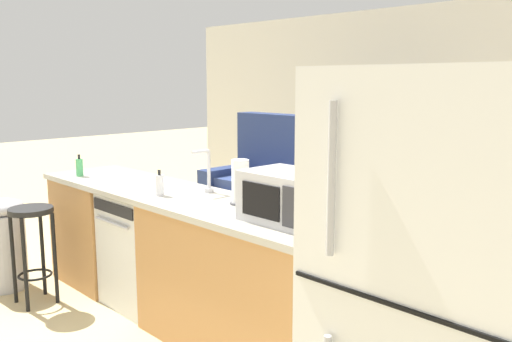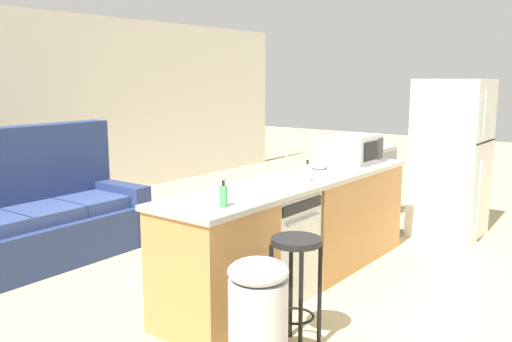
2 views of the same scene
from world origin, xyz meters
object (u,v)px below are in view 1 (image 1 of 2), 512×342
(dishwasher, at_px, (150,249))
(soap_bottle, at_px, (160,185))
(bar_stool, at_px, (32,234))
(trash_bin, at_px, (4,243))
(couch, at_px, (292,194))
(dish_soap_bottle, at_px, (79,167))
(microwave, at_px, (290,197))
(refrigerator, at_px, (446,333))
(paper_towel_roll, at_px, (240,182))

(dishwasher, xyz_separation_m, soap_bottle, (0.33, -0.12, 0.55))
(soap_bottle, height_order, bar_stool, soap_bottle)
(trash_bin, xyz_separation_m, couch, (0.40, 3.01, 0.02))
(dishwasher, distance_m, dish_soap_bottle, 0.94)
(trash_bin, bearing_deg, microwave, 15.50)
(refrigerator, distance_m, soap_bottle, 2.31)
(microwave, xyz_separation_m, trash_bin, (-2.48, -0.69, -0.66))
(refrigerator, height_order, couch, refrigerator)
(microwave, distance_m, couch, 3.18)
(dishwasher, bearing_deg, soap_bottle, -20.26)
(refrigerator, height_order, dish_soap_bottle, refrigerator)
(microwave, distance_m, bar_stool, 2.17)
(soap_bottle, relative_size, couch, 0.09)
(soap_bottle, xyz_separation_m, bar_stool, (-0.93, -0.51, -0.44))
(refrigerator, relative_size, microwave, 3.43)
(bar_stool, bearing_deg, dishwasher, 46.55)
(paper_towel_roll, height_order, trash_bin, paper_towel_roll)
(refrigerator, xyz_separation_m, couch, (-3.27, 2.87, -0.46))
(paper_towel_roll, xyz_separation_m, bar_stool, (-1.50, -0.73, -0.50))
(microwave, bearing_deg, bar_stool, -162.54)
(dishwasher, relative_size, microwave, 1.68)
(microwave, bearing_deg, couch, 131.75)
(dishwasher, height_order, soap_bottle, soap_bottle)
(microwave, distance_m, soap_bottle, 1.09)
(dishwasher, distance_m, couch, 2.42)
(paper_towel_roll, bearing_deg, soap_bottle, -158.44)
(refrigerator, bearing_deg, trash_bin, -177.84)
(soap_bottle, bearing_deg, paper_towel_roll, 21.56)
(refrigerator, height_order, bar_stool, refrigerator)
(dish_soap_bottle, height_order, couch, couch)
(soap_bottle, distance_m, trash_bin, 1.62)
(paper_towel_roll, relative_size, trash_bin, 0.38)
(dishwasher, xyz_separation_m, refrigerator, (2.60, -0.55, 0.44))
(dish_soap_bottle, bearing_deg, paper_towel_roll, 9.02)
(paper_towel_roll, distance_m, soap_bottle, 0.61)
(trash_bin, relative_size, couch, 0.37)
(refrigerator, xyz_separation_m, microwave, (-1.19, 0.55, 0.18))
(bar_stool, distance_m, couch, 2.96)
(trash_bin, bearing_deg, dish_soap_bottle, 59.00)
(trash_bin, distance_m, couch, 3.04)
(refrigerator, height_order, trash_bin, refrigerator)
(dishwasher, distance_m, microwave, 1.54)
(soap_bottle, bearing_deg, dishwasher, 159.74)
(soap_bottle, xyz_separation_m, dish_soap_bottle, (-1.08, -0.04, 0.00))
(paper_towel_roll, bearing_deg, dishwasher, -173.67)
(trash_bin, bearing_deg, bar_stool, 6.62)
(microwave, distance_m, trash_bin, 2.65)
(soap_bottle, relative_size, dish_soap_bottle, 1.00)
(refrigerator, relative_size, couch, 0.85)
(microwave, xyz_separation_m, couch, (-2.08, 2.32, -0.65))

